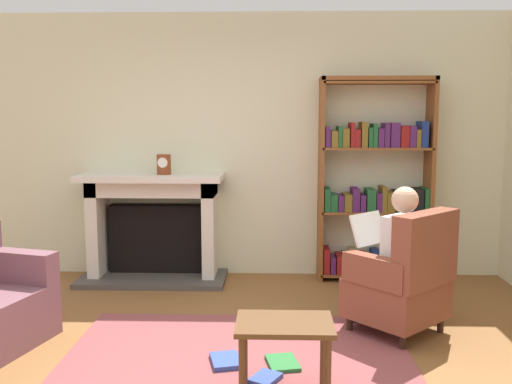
# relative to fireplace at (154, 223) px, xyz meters

# --- Properties ---
(ground) EXTENTS (14.00, 14.00, 0.00)m
(ground) POSITION_rel_fireplace_xyz_m (0.98, -2.30, -0.58)
(ground) COLOR brown
(back_wall) EXTENTS (5.60, 0.10, 2.70)m
(back_wall) POSITION_rel_fireplace_xyz_m (0.98, 0.25, 0.77)
(back_wall) COLOR beige
(back_wall) RESTS_ON ground
(area_rug) EXTENTS (2.40, 1.80, 0.01)m
(area_rug) POSITION_rel_fireplace_xyz_m (0.98, -2.00, -0.57)
(area_rug) COLOR brown
(area_rug) RESTS_ON ground
(fireplace) EXTENTS (1.47, 0.64, 1.09)m
(fireplace) POSITION_rel_fireplace_xyz_m (0.00, 0.00, 0.00)
(fireplace) COLOR #4C4742
(fireplace) RESTS_ON ground
(mantel_clock) EXTENTS (0.14, 0.14, 0.20)m
(mantel_clock) POSITION_rel_fireplace_xyz_m (0.13, -0.10, 0.61)
(mantel_clock) COLOR brown
(mantel_clock) RESTS_ON fireplace
(bookshelf) EXTENTS (1.12, 0.32, 2.04)m
(bookshelf) POSITION_rel_fireplace_xyz_m (2.24, 0.03, 0.38)
(bookshelf) COLOR brown
(bookshelf) RESTS_ON ground
(armchair_reading) EXTENTS (0.89, 0.89, 0.97)m
(armchair_reading) POSITION_rel_fireplace_xyz_m (2.21, -1.44, -0.15)
(armchair_reading) COLOR #331E14
(armchair_reading) RESTS_ON ground
(seated_reader) EXTENTS (0.58, 0.59, 1.14)m
(seated_reader) POSITION_rel_fireplace_xyz_m (2.13, -1.35, 0.04)
(seated_reader) COLOR silver
(seated_reader) RESTS_ON ground
(side_table) EXTENTS (0.56, 0.39, 0.49)m
(side_table) POSITION_rel_fireplace_xyz_m (1.28, -2.50, -0.17)
(side_table) COLOR brown
(side_table) RESTS_ON ground
(scattered_books) EXTENTS (0.63, 0.52, 0.03)m
(scattered_books) POSITION_rel_fireplace_xyz_m (1.10, -2.09, -0.55)
(scattered_books) COLOR #334CA5
(scattered_books) RESTS_ON area_rug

